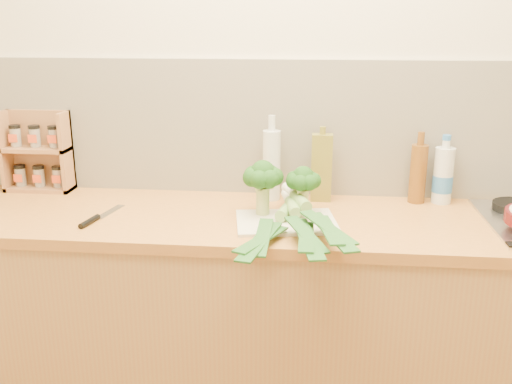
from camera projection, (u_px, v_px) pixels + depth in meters
The scene contains 14 objects.
room_shell at pixel (284, 128), 2.28m from camera, with size 3.50×3.50×3.50m.
counter at pixel (278, 325), 2.21m from camera, with size 3.20×0.62×0.90m.
chopping_board at pixel (286, 222), 2.00m from camera, with size 0.35×0.26×0.01m, color beige.
broccoli_left at pixel (263, 177), 2.03m from camera, with size 0.15×0.15×0.20m.
broccoli_right at pixel (303, 181), 2.05m from camera, with size 0.13×0.13×0.17m.
leek_front at pixel (280, 217), 1.96m from camera, with size 0.19×0.65×0.04m.
leek_mid at pixel (296, 214), 1.94m from camera, with size 0.17×0.64×0.04m.
leek_back at pixel (307, 208), 1.95m from camera, with size 0.26×0.64×0.04m.
chefs_knife at pixel (95, 219), 2.03m from camera, with size 0.08×0.27×0.02m.
spice_rack at pixel (39, 156), 2.37m from camera, with size 0.28×0.11×0.33m.
oil_tin at pixel (321, 167), 2.22m from camera, with size 0.08×0.05×0.30m.
glass_bottle at pixel (272, 164), 2.24m from camera, with size 0.07×0.07×0.34m.
amber_bottle at pixel (418, 173), 2.20m from camera, with size 0.06×0.06×0.28m.
water_bottle at pixel (443, 177), 2.20m from camera, with size 0.08×0.08×0.25m.
Camera 1 is at (0.11, -0.76, 1.59)m, focal length 40.00 mm.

